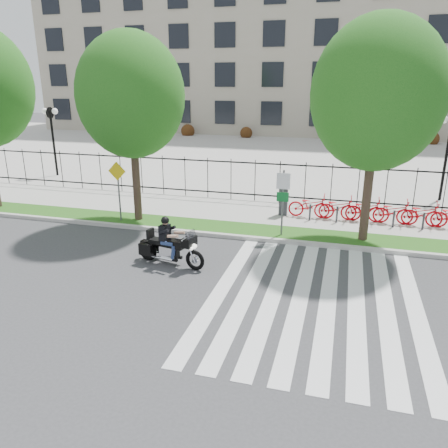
# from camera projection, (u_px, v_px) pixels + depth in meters

# --- Properties ---
(ground) EXTENTS (120.00, 120.00, 0.00)m
(ground) POSITION_uv_depth(u_px,v_px,m) (154.00, 278.00, 13.33)
(ground) COLOR #38383B
(ground) RESTS_ON ground
(curb) EXTENTS (60.00, 0.20, 0.15)m
(curb) POSITION_uv_depth(u_px,v_px,m) (198.00, 233.00, 17.06)
(curb) COLOR #B4B1A9
(curb) RESTS_ON ground
(grass_verge) EXTENTS (60.00, 1.50, 0.15)m
(grass_verge) POSITION_uv_depth(u_px,v_px,m) (204.00, 226.00, 17.83)
(grass_verge) COLOR #1D5014
(grass_verge) RESTS_ON ground
(sidewalk) EXTENTS (60.00, 3.50, 0.15)m
(sidewalk) POSITION_uv_depth(u_px,v_px,m) (221.00, 210.00, 20.12)
(sidewalk) COLOR #A5A29A
(sidewalk) RESTS_ON ground
(plaza) EXTENTS (80.00, 34.00, 0.10)m
(plaza) POSITION_uv_depth(u_px,v_px,m) (280.00, 153.00, 36.17)
(plaza) COLOR #A5A29A
(plaza) RESTS_ON ground
(crosswalk_stripes) EXTENTS (5.70, 8.00, 0.01)m
(crosswalk_stripes) POSITION_uv_depth(u_px,v_px,m) (314.00, 299.00, 12.09)
(crosswalk_stripes) COLOR silver
(crosswalk_stripes) RESTS_ON ground
(iron_fence) EXTENTS (30.00, 0.06, 2.00)m
(iron_fence) POSITION_uv_depth(u_px,v_px,m) (231.00, 179.00, 21.38)
(iron_fence) COLOR black
(iron_fence) RESTS_ON sidewalk
(office_building) EXTENTS (60.00, 21.90, 20.15)m
(office_building) POSITION_uv_depth(u_px,v_px,m) (309.00, 43.00, 51.27)
(office_building) COLOR gray
(office_building) RESTS_ON ground
(lamp_post_left) EXTENTS (1.06, 0.70, 4.25)m
(lamp_post_left) POSITION_uv_depth(u_px,v_px,m) (51.00, 125.00, 26.38)
(lamp_post_left) COLOR black
(lamp_post_left) RESTS_ON ground
(street_tree_1) EXTENTS (4.23, 4.23, 7.48)m
(street_tree_1) POSITION_uv_depth(u_px,v_px,m) (131.00, 96.00, 16.99)
(street_tree_1) COLOR #33231C
(street_tree_1) RESTS_ON grass_verge
(street_tree_2) EXTENTS (4.49, 4.49, 7.75)m
(street_tree_2) POSITION_uv_depth(u_px,v_px,m) (378.00, 95.00, 14.60)
(street_tree_2) COLOR #33231C
(street_tree_2) RESTS_ON grass_verge
(bike_share_station) EXTENTS (11.15, 0.88, 1.50)m
(bike_share_station) POSITION_uv_depth(u_px,v_px,m) (421.00, 214.00, 17.54)
(bike_share_station) COLOR #2D2D33
(bike_share_station) RESTS_ON sidewalk
(sign_pole_regulatory) EXTENTS (0.50, 0.09, 2.50)m
(sign_pole_regulatory) POSITION_uv_depth(u_px,v_px,m) (283.00, 194.00, 16.15)
(sign_pole_regulatory) COLOR #59595B
(sign_pole_regulatory) RESTS_ON grass_verge
(sign_pole_warning) EXTENTS (0.78, 0.09, 2.49)m
(sign_pole_warning) POSITION_uv_depth(u_px,v_px,m) (118.00, 183.00, 17.89)
(sign_pole_warning) COLOR #59595B
(sign_pole_warning) RESTS_ON grass_verge
(motorcycle_rider) EXTENTS (2.51, 1.01, 1.96)m
(motorcycle_rider) POSITION_uv_depth(u_px,v_px,m) (170.00, 246.00, 14.16)
(motorcycle_rider) COLOR black
(motorcycle_rider) RESTS_ON ground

